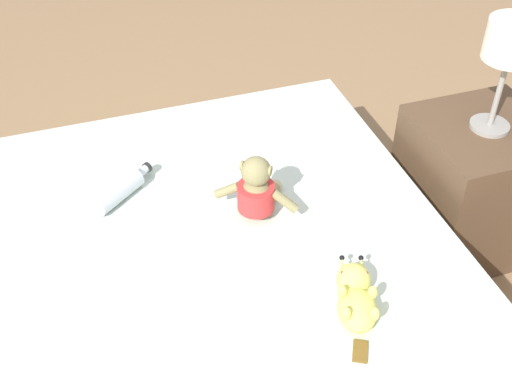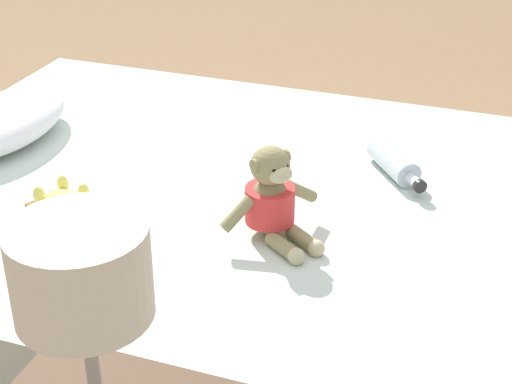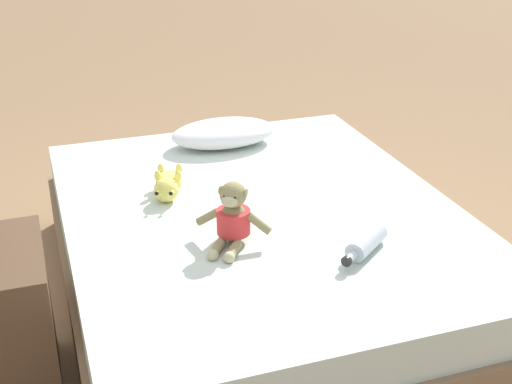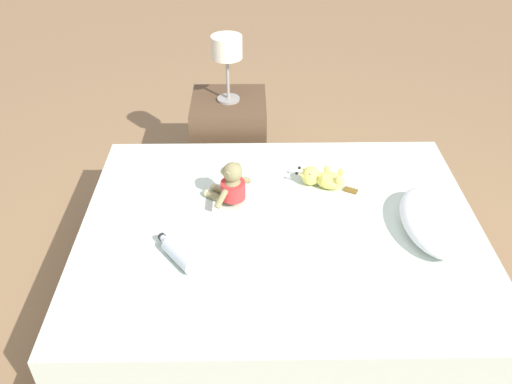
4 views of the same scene
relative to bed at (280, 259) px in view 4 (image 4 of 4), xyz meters
The scene contains 8 objects.
ground_plane 0.21m from the bed, ahead, with size 16.00×16.00×0.00m, color #93704C.
bed is the anchor object (origin of this frame).
pillow 0.76m from the bed, 85.63° to the left, with size 0.51×0.29×0.12m.
plush_monkey 0.44m from the bed, 128.24° to the right, with size 0.25×0.25×0.24m.
plush_yellow_creature 0.48m from the bed, 144.45° to the left, with size 0.17×0.33×0.10m.
glass_bottle 0.57m from the bed, 62.90° to the right, with size 0.24×0.20×0.07m.
nightstand 1.11m from the bed, 165.68° to the right, with size 0.47×0.47×0.55m.
bedside_lamp 1.29m from the bed, 165.68° to the right, with size 0.18×0.18×0.41m.
Camera 4 is at (1.96, -0.15, 2.06)m, focal length 37.60 mm.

